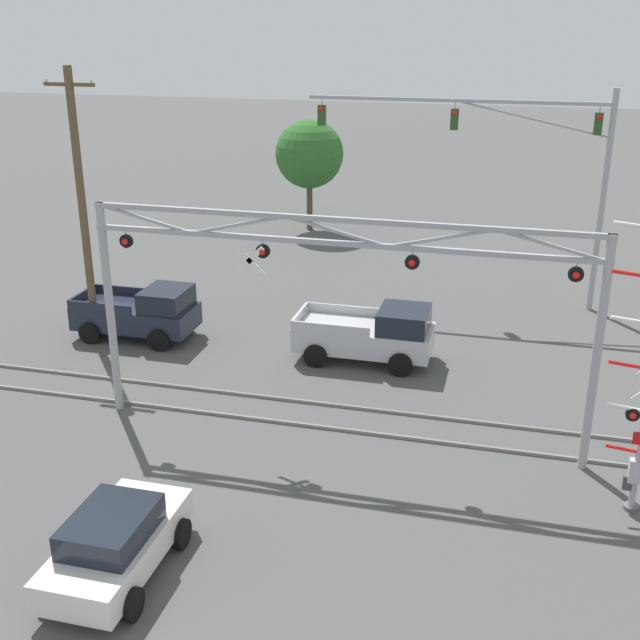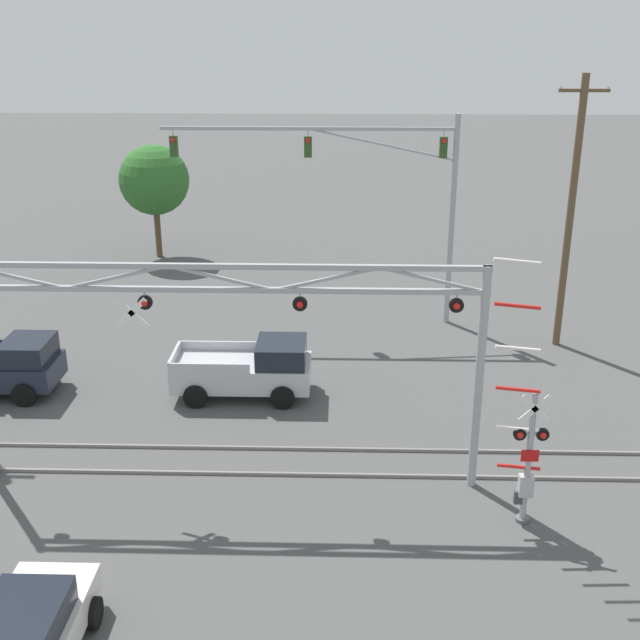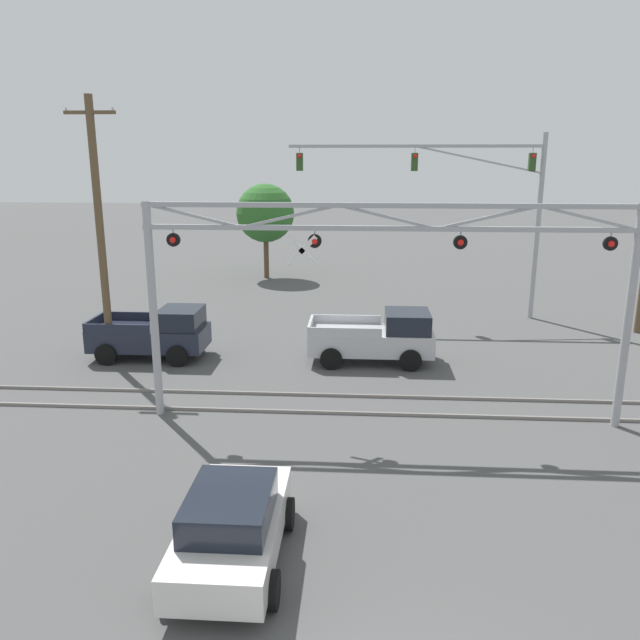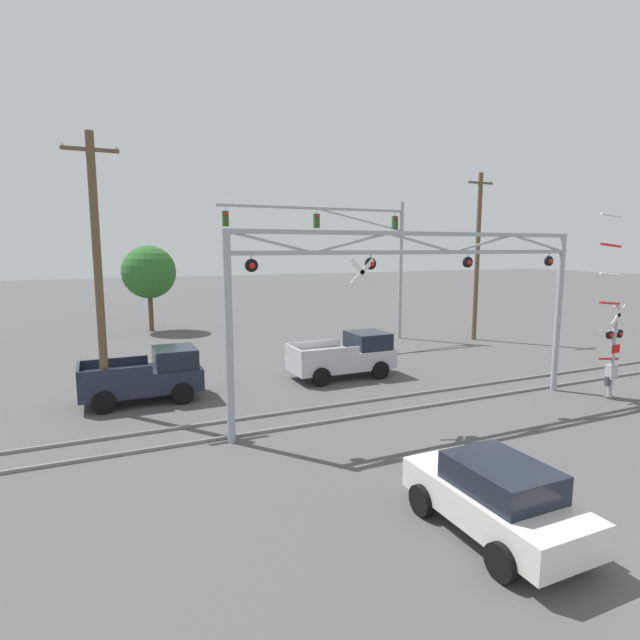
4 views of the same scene
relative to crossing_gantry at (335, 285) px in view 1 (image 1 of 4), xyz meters
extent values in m
cube|color=gray|center=(0.02, 0.28, -4.44)|extent=(80.00, 0.08, 0.10)
cube|color=gray|center=(0.02, 1.72, -4.44)|extent=(80.00, 0.08, 0.10)
cylinder|color=#9EA0A5|center=(-6.68, 0.00, -1.33)|extent=(0.24, 0.24, 6.32)
cylinder|color=#9EA0A5|center=(6.71, 0.00, -1.33)|extent=(0.24, 0.24, 6.32)
cube|color=#9EA0A5|center=(0.02, 0.00, 1.13)|extent=(13.63, 0.14, 0.14)
cube|color=#9EA0A5|center=(0.02, 0.00, 1.76)|extent=(13.63, 0.14, 0.14)
cube|color=#9EA0A5|center=(-5.34, 0.00, 1.44)|extent=(2.70, 0.08, 0.70)
cube|color=#9EA0A5|center=(-2.66, 0.00, 1.44)|extent=(2.70, 0.08, 0.70)
cube|color=#9EA0A5|center=(0.02, 0.00, 1.44)|extent=(2.70, 0.08, 0.70)
cube|color=#9EA0A5|center=(2.69, 0.00, 1.44)|extent=(2.70, 0.08, 0.70)
cube|color=#9EA0A5|center=(5.37, 0.00, 1.44)|extent=(2.70, 0.08, 0.70)
cylinder|color=black|center=(-5.96, 0.00, 0.77)|extent=(0.38, 0.10, 0.38)
sphere|color=red|center=(-5.96, -0.07, 0.77)|extent=(0.18, 0.18, 0.18)
cylinder|color=#9EA0A5|center=(-5.96, 0.00, 1.01)|extent=(0.04, 0.04, 0.10)
cylinder|color=black|center=(-1.98, 0.00, 0.77)|extent=(0.38, 0.10, 0.38)
sphere|color=red|center=(-1.98, -0.07, 0.77)|extent=(0.18, 0.18, 0.18)
cylinder|color=#9EA0A5|center=(-1.98, 0.00, 1.01)|extent=(0.04, 0.04, 0.10)
cylinder|color=black|center=(2.01, 0.00, 0.77)|extent=(0.38, 0.10, 0.38)
sphere|color=red|center=(2.01, -0.07, 0.77)|extent=(0.18, 0.18, 0.18)
cylinder|color=#9EA0A5|center=(2.01, 0.00, 1.01)|extent=(0.04, 0.04, 0.10)
cylinder|color=black|center=(5.99, 0.00, 0.77)|extent=(0.38, 0.10, 0.38)
sphere|color=red|center=(5.99, -0.07, 0.77)|extent=(0.18, 0.18, 0.18)
cylinder|color=#9EA0A5|center=(5.99, 0.00, 1.01)|extent=(0.04, 0.04, 0.10)
cube|color=white|center=(-2.33, -0.10, 0.51)|extent=(0.88, 0.03, 0.88)
cube|color=white|center=(-2.33, -0.10, 0.51)|extent=(0.88, 0.03, 0.88)
cylinder|color=black|center=(-2.33, -0.12, 0.51)|extent=(0.04, 0.04, 0.02)
cylinder|color=#59595B|center=(7.77, -1.69, -4.44)|extent=(0.35, 0.35, 0.10)
cylinder|color=black|center=(7.49, -1.69, -1.97)|extent=(0.32, 0.09, 0.32)
sphere|color=red|center=(7.49, -1.75, -1.97)|extent=(0.16, 0.16, 0.16)
cube|color=#B2B2B7|center=(7.77, -1.69, -3.44)|extent=(0.36, 0.28, 0.56)
cylinder|color=red|center=(7.54, -1.69, -2.91)|extent=(1.08, 0.09, 0.19)
cylinder|color=white|center=(7.44, -1.69, -1.83)|extent=(1.08, 0.09, 0.19)
cylinder|color=red|center=(7.34, -1.69, -0.76)|extent=(1.08, 0.09, 0.19)
cylinder|color=white|center=(7.24, -1.69, 0.31)|extent=(1.08, 0.09, 0.19)
cylinder|color=red|center=(7.14, -1.69, 1.38)|extent=(1.08, 0.09, 0.19)
cylinder|color=white|center=(7.04, -1.69, 2.45)|extent=(1.08, 0.09, 0.19)
cube|color=#3F3F42|center=(7.62, -1.69, -3.79)|extent=(0.24, 0.12, 0.36)
cylinder|color=#9EA0A5|center=(7.51, 12.63, -0.18)|extent=(0.24, 0.24, 8.62)
cube|color=#9EA0A5|center=(1.69, 12.63, 3.52)|extent=(11.63, 0.14, 0.14)
cube|color=#9EA0A5|center=(4.60, 12.63, 2.92)|extent=(5.83, 0.08, 1.28)
cylinder|color=#9EA0A5|center=(-3.62, 12.63, 3.37)|extent=(0.04, 0.04, 0.30)
cube|color=#28471E|center=(-3.62, 12.63, 2.82)|extent=(0.30, 0.26, 0.81)
sphere|color=red|center=(-3.62, 12.46, 3.09)|extent=(0.18, 0.18, 0.18)
cylinder|color=#9EA0A5|center=(1.69, 12.63, 3.37)|extent=(0.04, 0.04, 0.30)
cube|color=#28471E|center=(1.69, 12.63, 2.82)|extent=(0.30, 0.26, 0.81)
sphere|color=red|center=(1.69, 12.46, 3.09)|extent=(0.18, 0.18, 0.18)
cylinder|color=#9EA0A5|center=(7.01, 12.63, 3.37)|extent=(0.04, 0.04, 0.30)
cube|color=#28471E|center=(7.01, 12.63, 2.82)|extent=(0.30, 0.26, 0.81)
sphere|color=red|center=(7.01, 12.46, 3.09)|extent=(0.18, 0.18, 0.18)
cube|color=#B7B7BC|center=(-0.28, 5.43, -3.68)|extent=(4.64, 1.99, 0.83)
cube|color=black|center=(1.07, 5.43, -2.90)|extent=(1.64, 1.83, 0.74)
cube|color=#B7B7BC|center=(-1.20, 4.48, -3.10)|extent=(2.60, 0.08, 0.33)
cube|color=#B7B7BC|center=(-1.20, 6.39, -3.10)|extent=(2.60, 0.08, 0.33)
cube|color=#B7B7BC|center=(-2.55, 5.43, -3.10)|extent=(0.10, 1.91, 0.33)
cylinder|color=black|center=(1.16, 4.43, -4.09)|extent=(0.80, 0.24, 0.80)
cylinder|color=black|center=(1.16, 6.44, -4.09)|extent=(0.80, 0.24, 0.80)
cylinder|color=black|center=(-1.72, 4.43, -4.09)|extent=(0.80, 0.24, 0.80)
cylinder|color=black|center=(-1.72, 6.44, -4.09)|extent=(0.80, 0.24, 0.80)
cube|color=#1E2333|center=(-8.77, 5.37, -3.68)|extent=(4.36, 1.99, 0.83)
cube|color=black|center=(-7.51, 5.37, -2.90)|extent=(1.54, 1.83, 0.74)
cube|color=#1E2333|center=(-9.64, 4.41, -3.10)|extent=(2.42, 0.08, 0.33)
cube|color=#1E2333|center=(-9.64, 6.33, -3.10)|extent=(2.42, 0.08, 0.33)
cube|color=#1E2333|center=(-10.90, 5.37, -3.10)|extent=(0.10, 1.91, 0.33)
cylinder|color=black|center=(-7.42, 4.36, -4.09)|extent=(0.80, 0.24, 0.80)
cylinder|color=black|center=(-7.42, 6.38, -4.09)|extent=(0.80, 0.24, 0.80)
cylinder|color=black|center=(-10.12, 4.36, -4.09)|extent=(0.80, 0.24, 0.80)
cylinder|color=black|center=(-10.12, 6.38, -4.09)|extent=(0.80, 0.24, 0.80)
cube|color=silver|center=(-3.02, -6.94, -3.82)|extent=(1.78, 3.92, 0.67)
cube|color=black|center=(-3.02, -7.10, -3.20)|extent=(1.52, 2.04, 0.57)
cylinder|color=black|center=(-3.93, -5.77, -4.15)|extent=(0.24, 0.68, 0.68)
cylinder|color=black|center=(-2.12, -5.77, -4.15)|extent=(0.24, 0.68, 0.68)
cylinder|color=black|center=(-3.93, -8.12, -4.15)|extent=(0.24, 0.68, 0.68)
cylinder|color=black|center=(-2.12, -8.12, -4.15)|extent=(0.24, 0.68, 0.68)
cylinder|color=brown|center=(-10.04, 4.63, 0.31)|extent=(0.28, 0.28, 9.60)
cube|color=brown|center=(-10.04, 4.63, 4.51)|extent=(1.80, 0.12, 0.12)
cylinder|color=silver|center=(-10.86, 4.63, 4.61)|extent=(0.08, 0.08, 0.12)
cylinder|color=silver|center=(-9.22, 4.63, 4.61)|extent=(0.08, 0.08, 0.12)
cylinder|color=brown|center=(-6.75, 22.09, -3.07)|extent=(0.32, 0.32, 2.85)
sphere|color=#2D6628|center=(-6.75, 22.09, -0.36)|extent=(3.65, 3.65, 3.65)
camera|label=1|loc=(4.65, -19.44, 6.69)|focal=45.00mm
camera|label=2|loc=(3.06, -19.24, 7.67)|focal=45.00mm
camera|label=3|loc=(-0.68, -17.18, 3.00)|focal=35.00mm
camera|label=4|loc=(-10.12, -14.13, 1.29)|focal=28.00mm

